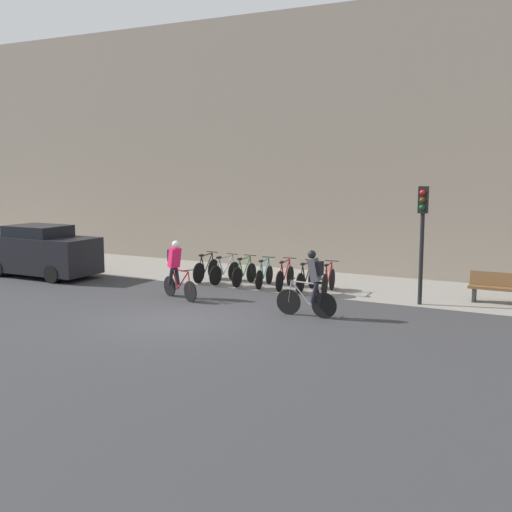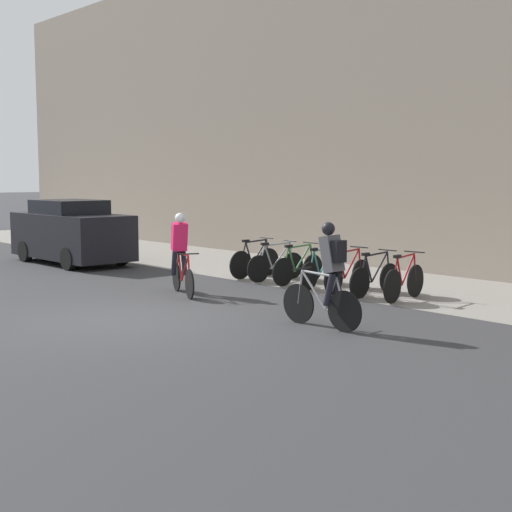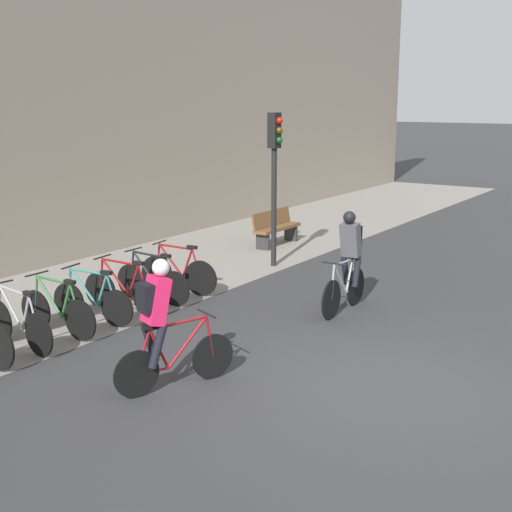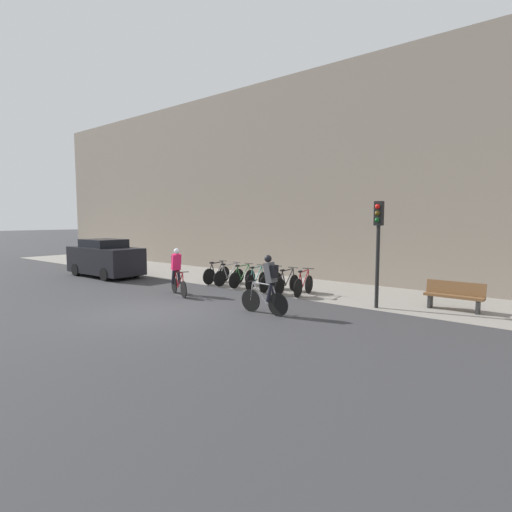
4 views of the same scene
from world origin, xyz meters
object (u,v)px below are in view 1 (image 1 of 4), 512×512
(parked_car, at_px, (41,252))
(cyclist_pink, at_px, (176,267))
(traffic_light_pole, at_px, (422,223))
(parked_bike_4, at_px, (285,277))
(parked_bike_0, at_px, (206,269))
(cyclist_grey, at_px, (312,282))
(parked_bike_3, at_px, (264,275))
(bench, at_px, (500,288))
(parked_bike_1, at_px, (225,271))
(parked_bike_6, at_px, (328,280))
(parked_bike_5, at_px, (306,279))
(parked_bike_2, at_px, (244,273))

(parked_car, bearing_deg, cyclist_pink, -7.92)
(traffic_light_pole, bearing_deg, parked_bike_4, 175.58)
(parked_bike_4, bearing_deg, parked_bike_0, 179.97)
(cyclist_grey, xyz_separation_m, parked_car, (-11.10, 1.28, -0.05))
(parked_bike_3, distance_m, parked_bike_4, 0.75)
(bench, bearing_deg, parked_bike_1, -174.33)
(cyclist_pink, distance_m, cyclist_grey, 4.61)
(parked_bike_6, bearing_deg, parked_bike_5, -179.91)
(parked_bike_6, bearing_deg, parked_bike_2, -179.99)
(parked_bike_3, bearing_deg, parked_bike_5, -0.01)
(cyclist_grey, xyz_separation_m, parked_bike_2, (-3.81, 3.23, -0.55))
(parked_bike_6, bearing_deg, parked_bike_0, 179.99)
(cyclist_pink, height_order, parked_bike_4, cyclist_pink)
(parked_bike_6, bearing_deg, parked_bike_1, -179.98)
(parked_bike_1, bearing_deg, parked_bike_0, 179.88)
(cyclist_grey, bearing_deg, parked_bike_1, 144.73)
(parked_bike_3, height_order, parked_bike_4, parked_bike_4)
(parked_bike_2, distance_m, parked_bike_4, 1.51)
(parked_bike_3, xyz_separation_m, parked_bike_4, (0.75, -0.00, 0.01))
(parked_bike_6, xyz_separation_m, traffic_light_pole, (2.94, -0.34, 1.95))
(cyclist_pink, distance_m, parked_bike_5, 4.21)
(cyclist_grey, bearing_deg, cyclist_pink, 175.32)
(parked_bike_3, bearing_deg, cyclist_pink, -118.31)
(cyclist_grey, relative_size, traffic_light_pole, 0.53)
(parked_bike_0, distance_m, parked_car, 6.12)
(parked_bike_2, xyz_separation_m, traffic_light_pole, (5.96, -0.34, 1.96))
(cyclist_pink, height_order, bench, cyclist_pink)
(parked_car, bearing_deg, traffic_light_pole, 6.89)
(traffic_light_pole, height_order, bench, traffic_light_pole)
(parked_bike_1, height_order, parked_bike_3, parked_bike_1)
(parked_bike_3, height_order, traffic_light_pole, traffic_light_pole)
(parked_bike_0, relative_size, parked_bike_1, 0.98)
(parked_bike_3, height_order, parked_bike_5, parked_bike_5)
(parked_bike_0, distance_m, parked_bike_3, 2.26)
(parked_bike_5, bearing_deg, cyclist_grey, -64.37)
(cyclist_grey, bearing_deg, parked_bike_0, 148.73)
(cyclist_grey, height_order, bench, cyclist_grey)
(cyclist_pink, bearing_deg, traffic_light_pole, 20.41)
(parked_bike_0, height_order, parked_bike_3, parked_bike_0)
(parked_bike_5, height_order, parked_car, parked_car)
(cyclist_grey, height_order, parked_bike_4, cyclist_grey)
(parked_bike_2, height_order, bench, parked_bike_2)
(parked_bike_5, bearing_deg, bench, 8.63)
(parked_bike_1, height_order, parked_bike_6, parked_bike_6)
(cyclist_grey, height_order, parked_bike_5, cyclist_grey)
(parked_bike_0, bearing_deg, parked_bike_2, -0.04)
(parked_bike_5, bearing_deg, parked_car, -168.49)
(bench, bearing_deg, cyclist_grey, -135.45)
(cyclist_pink, height_order, traffic_light_pole, traffic_light_pole)
(cyclist_pink, xyz_separation_m, parked_bike_5, (3.04, 2.85, -0.55))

